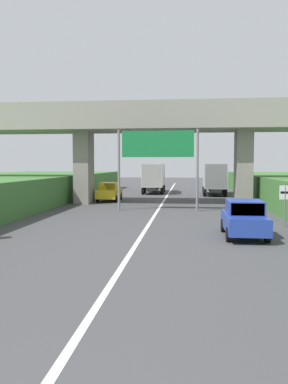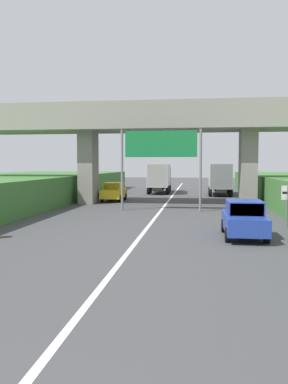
% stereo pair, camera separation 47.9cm
% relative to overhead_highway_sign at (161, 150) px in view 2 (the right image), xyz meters
% --- Properties ---
extents(lane_centre_stripe, '(0.20, 89.37, 0.01)m').
position_rel_overhead_highway_sign_xyz_m(lane_centre_stripe, '(0.00, -1.39, -4.40)').
color(lane_centre_stripe, white).
rests_on(lane_centre_stripe, ground).
extents(overpass_bridge, '(40.00, 4.80, 8.39)m').
position_rel_overhead_highway_sign_xyz_m(overpass_bridge, '(0.00, 4.78, 2.00)').
color(overpass_bridge, gray).
rests_on(overpass_bridge, ground).
extents(overhead_highway_sign, '(5.88, 0.18, 5.89)m').
position_rel_overhead_highway_sign_xyz_m(overhead_highway_sign, '(0.00, 0.00, 0.00)').
color(overhead_highway_sign, slate).
rests_on(overhead_highway_sign, ground).
extents(speed_limit_sign, '(0.60, 0.08, 2.23)m').
position_rel_overhead_highway_sign_xyz_m(speed_limit_sign, '(7.40, -6.52, -2.93)').
color(speed_limit_sign, slate).
rests_on(speed_limit_sign, ground).
extents(truck_silver, '(2.44, 7.30, 3.44)m').
position_rel_overhead_highway_sign_xyz_m(truck_silver, '(5.09, 15.62, -2.47)').
color(truck_silver, black).
rests_on(truck_silver, ground).
extents(truck_black, '(2.44, 7.30, 3.44)m').
position_rel_overhead_highway_sign_xyz_m(truck_black, '(-1.73, 17.81, -2.47)').
color(truck_black, black).
rests_on(truck_black, ground).
extents(car_yellow, '(1.86, 4.10, 1.72)m').
position_rel_overhead_highway_sign_xyz_m(car_yellow, '(-5.00, 7.13, -3.55)').
color(car_yellow, gold).
rests_on(car_yellow, ground).
extents(car_blue, '(1.86, 4.10, 1.72)m').
position_rel_overhead_highway_sign_xyz_m(car_blue, '(4.75, -9.95, -3.55)').
color(car_blue, '#233D9E').
rests_on(car_blue, ground).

